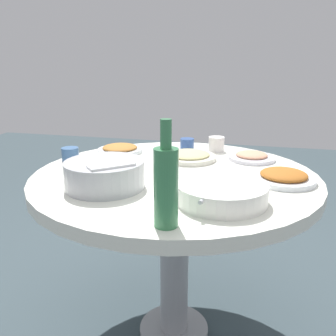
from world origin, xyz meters
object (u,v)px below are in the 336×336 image
at_px(tea_cup_near, 216,144).
at_px(green_bottle, 166,185).
at_px(tea_cup_side, 187,144).
at_px(dish_stirfry, 284,177).
at_px(dish_noodles, 189,156).
at_px(round_dining_table, 175,198).
at_px(soup_bowl, 221,193).
at_px(rice_bowl, 105,174).
at_px(tea_cup_far, 70,154).
at_px(dish_shrimp, 252,157).
at_px(dish_tofu_braise, 120,149).

bearing_deg(tea_cup_near, green_bottle, 177.83).
height_order(green_bottle, tea_cup_side, green_bottle).
relative_size(dish_stirfry, tea_cup_near, 2.96).
distance_m(dish_noodles, green_bottle, 0.68).
distance_m(round_dining_table, dish_noodles, 0.24).
bearing_deg(green_bottle, soup_bowl, -31.12).
bearing_deg(rice_bowl, dish_noodles, -26.38).
relative_size(round_dining_table, rice_bowl, 4.04).
relative_size(tea_cup_far, tea_cup_side, 1.08).
distance_m(dish_shrimp, tea_cup_near, 0.21).
height_order(dish_noodles, dish_stirfry, dish_stirfry).
bearing_deg(round_dining_table, tea_cup_side, 4.27).
distance_m(dish_shrimp, green_bottle, 0.78).
height_order(tea_cup_near, tea_cup_side, tea_cup_near).
xyz_separation_m(tea_cup_near, tea_cup_far, (-0.33, 0.61, -0.01)).
bearing_deg(rice_bowl, tea_cup_near, -26.85).
xyz_separation_m(round_dining_table, dish_stirfry, (-0.01, -0.41, 0.13)).
bearing_deg(tea_cup_far, tea_cup_near, -61.54).
xyz_separation_m(rice_bowl, dish_tofu_braise, (0.48, 0.14, -0.03)).
height_order(rice_bowl, dish_tofu_braise, rice_bowl).
xyz_separation_m(dish_shrimp, tea_cup_side, (0.13, 0.32, 0.01)).
distance_m(dish_stirfry, tea_cup_side, 0.61).
bearing_deg(tea_cup_far, rice_bowl, -134.49).
xyz_separation_m(rice_bowl, dish_stirfry, (0.22, -0.61, -0.03)).
bearing_deg(dish_noodles, green_bottle, -174.28).
bearing_deg(dish_noodles, dish_stirfry, -118.91).
distance_m(dish_shrimp, tea_cup_side, 0.35).
height_order(dish_shrimp, tea_cup_near, tea_cup_near).
bearing_deg(dish_noodles, tea_cup_side, 13.65).
bearing_deg(dish_shrimp, dish_noodles, 103.64).
bearing_deg(green_bottle, round_dining_table, 10.32).
relative_size(rice_bowl, tea_cup_side, 4.00).
xyz_separation_m(soup_bowl, dish_noodles, (0.47, 0.19, -0.01)).
relative_size(round_dining_table, dish_noodles, 4.62).
distance_m(dish_noodles, dish_stirfry, 0.45).
relative_size(dish_stirfry, tea_cup_far, 3.06).
bearing_deg(dish_tofu_braise, dish_shrimp, -88.59).
bearing_deg(dish_tofu_braise, dish_stirfry, -109.81).
relative_size(soup_bowl, tea_cup_side, 4.44).
relative_size(dish_noodles, tea_cup_near, 3.12).
bearing_deg(soup_bowl, round_dining_table, 38.61).
bearing_deg(dish_stirfry, rice_bowl, 109.49).
xyz_separation_m(soup_bowl, dish_stirfry, (0.25, -0.20, -0.01)).
height_order(round_dining_table, tea_cup_near, tea_cup_near).
distance_m(round_dining_table, dish_stirfry, 0.43).
bearing_deg(tea_cup_far, dish_noodles, -74.46).
bearing_deg(round_dining_table, dish_noodles, -4.97).
bearing_deg(soup_bowl, dish_stirfry, -38.85).
xyz_separation_m(dish_shrimp, dish_stirfry, (-0.28, -0.12, 0.00)).
relative_size(dish_tofu_braise, tea_cup_side, 3.12).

